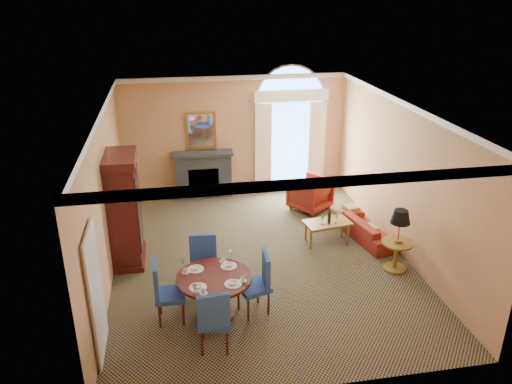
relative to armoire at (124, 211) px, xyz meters
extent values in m
plane|color=#131034|center=(2.72, -0.42, -1.11)|extent=(7.50, 7.50, 0.00)
cube|color=tan|center=(2.72, 3.33, 0.49)|extent=(6.00, 0.04, 3.20)
cube|color=tan|center=(-0.28, -0.42, 0.49)|extent=(0.04, 7.50, 3.20)
cube|color=tan|center=(5.72, -0.42, 0.49)|extent=(0.04, 7.50, 3.20)
cube|color=white|center=(2.72, -0.42, 2.09)|extent=(6.00, 7.50, 0.04)
cube|color=silver|center=(2.72, -0.42, 2.03)|extent=(6.00, 7.50, 0.12)
cube|color=silver|center=(-0.24, -2.82, -0.08)|extent=(0.08, 0.90, 2.06)
cube|color=#32383B|center=(1.82, 3.13, -0.51)|extent=(1.50, 0.40, 1.20)
cube|color=#32383B|center=(1.82, 3.10, 0.13)|extent=(1.60, 0.46, 0.08)
cube|color=gold|center=(1.82, 3.30, 0.69)|extent=(0.80, 0.04, 1.00)
cube|color=white|center=(1.82, 3.28, 0.69)|extent=(0.64, 0.02, 0.84)
cube|color=silver|center=(4.22, 3.31, 0.14)|extent=(1.90, 0.04, 2.50)
cube|color=#97C4FD|center=(4.22, 3.30, 0.14)|extent=(1.70, 0.02, 2.30)
cylinder|color=silver|center=(4.22, 3.31, 1.39)|extent=(1.90, 0.04, 1.90)
cube|color=white|center=(3.47, 3.19, 0.14)|extent=(0.45, 0.06, 2.45)
cube|color=white|center=(4.97, 3.19, 0.14)|extent=(0.45, 0.06, 2.45)
cube|color=white|center=(4.22, 3.19, 1.54)|extent=(2.00, 0.08, 0.30)
cube|color=#3F110E|center=(0.00, 0.00, -0.04)|extent=(0.59, 1.07, 2.14)
cube|color=#3F110E|center=(0.00, 0.00, 1.11)|extent=(0.66, 1.18, 0.17)
cube|color=#3F110E|center=(0.00, 0.00, -1.06)|extent=(0.66, 1.18, 0.11)
cylinder|color=#3F110E|center=(1.58, -2.27, -0.33)|extent=(1.28, 1.28, 0.05)
cylinder|color=#3F110E|center=(1.58, -2.27, -0.74)|extent=(0.17, 0.17, 0.75)
cylinder|color=#3F110E|center=(1.58, -2.27, -1.08)|extent=(0.64, 0.64, 0.06)
cylinder|color=white|center=(1.87, -1.98, -0.30)|extent=(0.29, 0.29, 0.01)
imported|color=white|center=(1.87, -1.98, -0.28)|extent=(0.15, 0.15, 0.04)
imported|color=white|center=(1.79, -1.81, -0.26)|extent=(0.09, 0.09, 0.07)
cylinder|color=white|center=(1.30, -1.98, -0.30)|extent=(0.29, 0.29, 0.01)
imported|color=white|center=(1.30, -1.98, -0.28)|extent=(0.15, 0.15, 0.04)
imported|color=white|center=(1.12, -2.06, -0.26)|extent=(0.09, 0.09, 0.07)
cylinder|color=white|center=(1.30, -2.56, -0.30)|extent=(0.29, 0.29, 0.01)
imported|color=white|center=(1.30, -2.56, -0.28)|extent=(0.15, 0.15, 0.04)
imported|color=white|center=(1.37, -2.73, -0.26)|extent=(0.09, 0.09, 0.07)
cylinder|color=white|center=(1.87, -2.56, -0.30)|extent=(0.29, 0.29, 0.01)
imported|color=white|center=(1.87, -2.56, -0.28)|extent=(0.15, 0.15, 0.04)
imported|color=white|center=(2.05, -2.48, -0.26)|extent=(0.09, 0.09, 0.07)
cube|color=#254692|center=(1.50, -1.54, -0.62)|extent=(0.61, 0.61, 0.09)
cube|color=#254692|center=(1.48, -1.31, -0.29)|extent=(0.50, 0.13, 0.59)
cylinder|color=#3F110E|center=(1.74, -1.40, -0.89)|extent=(0.04, 0.04, 0.45)
cylinder|color=#3F110E|center=(1.36, -1.30, -0.89)|extent=(0.04, 0.04, 0.45)
cylinder|color=#3F110E|center=(1.64, -1.78, -0.89)|extent=(0.04, 0.04, 0.45)
cylinder|color=#3F110E|center=(1.27, -1.68, -0.89)|extent=(0.04, 0.04, 0.45)
cube|color=#254692|center=(1.50, -3.05, -0.62)|extent=(0.55, 0.55, 0.09)
cube|color=#254692|center=(1.48, -3.27, -0.29)|extent=(0.50, 0.13, 0.59)
cylinder|color=#3F110E|center=(1.29, -3.22, -0.89)|extent=(0.04, 0.04, 0.45)
cylinder|color=#3F110E|center=(1.67, -3.26, -0.89)|extent=(0.04, 0.04, 0.45)
cylinder|color=#3F110E|center=(1.33, -2.83, -0.89)|extent=(0.04, 0.04, 0.45)
cylinder|color=#3F110E|center=(1.72, -2.88, -0.89)|extent=(0.04, 0.04, 0.45)
cube|color=#254692|center=(2.26, -2.24, -0.62)|extent=(0.62, 0.62, 0.09)
cube|color=#254692|center=(2.49, -2.23, -0.29)|extent=(0.10, 0.50, 0.59)
cylinder|color=#3F110E|center=(2.50, -2.37, -0.89)|extent=(0.04, 0.04, 0.45)
cylinder|color=#3F110E|center=(2.39, -2.00, -0.89)|extent=(0.04, 0.04, 0.45)
cylinder|color=#3F110E|center=(2.13, -2.49, -0.89)|extent=(0.04, 0.04, 0.45)
cylinder|color=#3F110E|center=(2.01, -2.12, -0.89)|extent=(0.04, 0.04, 0.45)
cube|color=#254692|center=(0.84, -2.22, -0.62)|extent=(0.51, 0.51, 0.09)
cube|color=#254692|center=(0.62, -2.21, -0.29)|extent=(0.11, 0.50, 0.59)
cylinder|color=#3F110E|center=(0.65, -2.03, -0.89)|extent=(0.04, 0.04, 0.45)
cylinder|color=#3F110E|center=(0.65, -2.41, -0.89)|extent=(0.04, 0.04, 0.45)
cylinder|color=#3F110E|center=(1.04, -2.03, -0.89)|extent=(0.04, 0.04, 0.45)
cylinder|color=#3F110E|center=(1.04, -2.42, -0.89)|extent=(0.04, 0.04, 0.45)
imported|color=maroon|center=(5.27, -0.02, -0.87)|extent=(0.96, 1.76, 0.49)
imported|color=maroon|center=(4.42, 1.82, -0.70)|extent=(1.25, 1.25, 0.82)
cube|color=olive|center=(4.30, -0.01, -0.63)|extent=(1.08, 0.71, 0.06)
cylinder|color=olive|center=(3.88, -0.21, -0.89)|extent=(0.05, 0.05, 0.45)
cylinder|color=olive|center=(4.73, -0.21, -0.89)|extent=(0.05, 0.05, 0.45)
cylinder|color=olive|center=(3.88, 0.19, -0.89)|extent=(0.05, 0.05, 0.45)
cylinder|color=olive|center=(4.73, 0.19, -0.89)|extent=(0.05, 0.05, 0.45)
cylinder|color=olive|center=(5.32, -1.34, -0.52)|extent=(0.62, 0.62, 0.04)
cylinder|color=olive|center=(5.32, -1.34, -0.83)|extent=(0.08, 0.08, 0.57)
cylinder|color=olive|center=(5.32, -1.34, -1.09)|extent=(0.45, 0.45, 0.04)
camera|label=1|loc=(1.02, -9.45, 4.21)|focal=35.00mm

